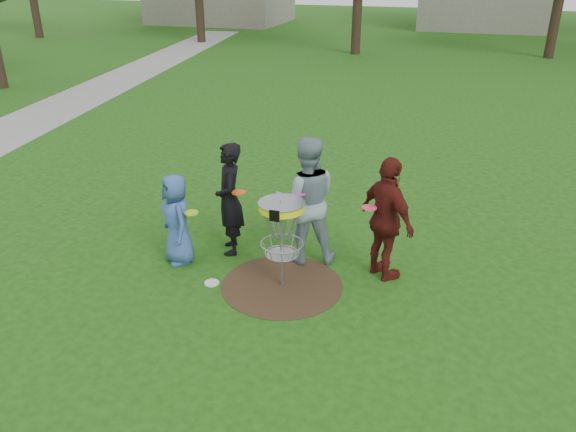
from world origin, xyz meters
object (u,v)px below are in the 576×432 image
(player_black, at_px, (229,199))
(player_maroon, at_px, (387,220))
(disc_golf_basket, at_px, (282,223))
(player_grey, at_px, (306,201))
(player_blue, at_px, (177,219))

(player_black, height_order, player_maroon, player_maroon)
(player_black, relative_size, disc_golf_basket, 1.34)
(player_grey, height_order, disc_golf_basket, player_grey)
(player_grey, bearing_deg, player_black, -15.20)
(player_maroon, bearing_deg, disc_golf_basket, 71.23)
(player_blue, xyz_separation_m, player_grey, (1.89, 0.65, 0.28))
(disc_golf_basket, bearing_deg, player_grey, 83.03)
(player_grey, bearing_deg, player_maroon, 152.20)
(player_blue, height_order, player_maroon, player_maroon)
(player_blue, xyz_separation_m, player_black, (0.66, 0.55, 0.19))
(player_black, xyz_separation_m, player_maroon, (2.50, -0.08, 0.02))
(player_maroon, bearing_deg, player_black, 42.10)
(player_grey, relative_size, player_maroon, 1.07)
(player_black, distance_m, player_maroon, 2.51)
(player_grey, height_order, player_maroon, player_grey)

